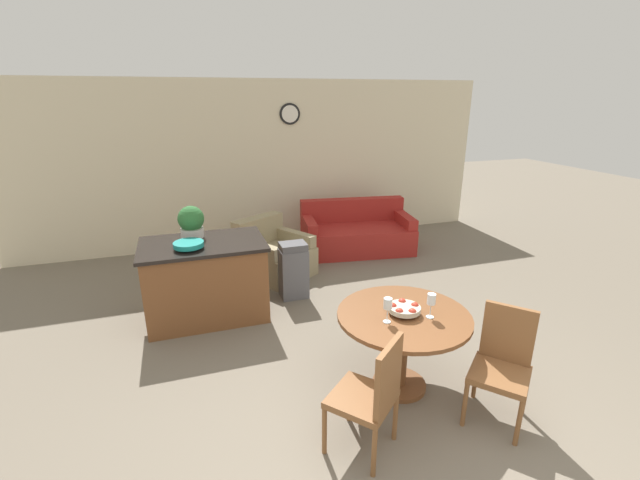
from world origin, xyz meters
The scene contains 13 objects.
wall_back centered at (0.00, 5.26, 1.35)m, with size 8.00×0.09×2.70m.
dining_table centered at (0.33, 0.94, 0.56)m, with size 1.12×1.12×0.72m.
dining_chair_near_left centered at (-0.22, 0.36, 0.50)m, with size 0.59×0.59×0.92m.
dining_chair_near_right centered at (0.90, 0.39, 0.50)m, with size 0.59×0.59×0.92m.
fruit_bowl centered at (0.33, 0.93, 0.77)m, with size 0.27×0.27×0.09m.
wine_glass_left centered at (0.13, 0.86, 0.88)m, with size 0.07×0.07×0.21m.
wine_glass_right centered at (0.50, 0.82, 0.88)m, with size 0.07×0.07×0.21m.
kitchen_island centered at (-1.17, 2.78, 0.46)m, with size 1.36×0.86×0.91m.
teal_bowl centered at (-1.32, 2.62, 0.95)m, with size 0.32×0.32×0.08m.
potted_plant centered at (-1.26, 3.01, 1.09)m, with size 0.29×0.29×0.37m.
trash_bin centered at (-0.09, 2.96, 0.36)m, with size 0.34×0.26×0.72m.
couch centered at (1.34, 4.31, 0.28)m, with size 1.86×1.16×0.80m.
armchair centered at (-0.17, 3.76, 0.27)m, with size 1.16×1.20×0.79m.
Camera 1 is at (-1.34, -1.86, 2.46)m, focal length 24.00 mm.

